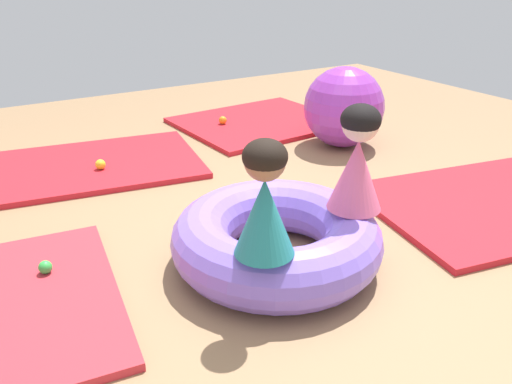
{
  "coord_description": "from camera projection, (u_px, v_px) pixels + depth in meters",
  "views": [
    {
      "loc": [
        -1.38,
        -1.97,
        1.44
      ],
      "look_at": [
        -0.11,
        0.14,
        0.33
      ],
      "focal_mm": 36.42,
      "sensor_mm": 36.0,
      "label": 1
    }
  ],
  "objects": [
    {
      "name": "play_ball_orange",
      "position": [
        223.0,
        120.0,
        4.79
      ],
      "size": [
        0.07,
        0.07,
        0.07
      ],
      "primitive_type": "sphere",
      "color": "orange",
      "rests_on": "gym_mat_far_left"
    },
    {
      "name": "gym_mat_near_right",
      "position": [
        80.0,
        167.0,
        3.87
      ],
      "size": [
        1.89,
        1.34,
        0.04
      ],
      "primitive_type": "cube",
      "rotation": [
        0.0,
        0.0,
        -0.16
      ],
      "color": "red",
      "rests_on": "ground"
    },
    {
      "name": "exercise_ball_large",
      "position": [
        344.0,
        107.0,
        4.25
      ],
      "size": [
        0.66,
        0.66,
        0.66
      ],
      "primitive_type": "sphere",
      "color": "purple",
      "rests_on": "ground"
    },
    {
      "name": "child_in_pink",
      "position": [
        357.0,
        159.0,
        2.5
      ],
      "size": [
        0.38,
        0.38,
        0.53
      ],
      "rotation": [
        0.0,
        0.0,
        5.62
      ],
      "color": "#E5608E",
      "rests_on": "inflatable_cushion"
    },
    {
      "name": "child_in_teal",
      "position": [
        265.0,
        200.0,
        2.11
      ],
      "size": [
        0.37,
        0.37,
        0.51
      ],
      "rotation": [
        0.0,
        0.0,
        2.44
      ],
      "color": "teal",
      "rests_on": "inflatable_cushion"
    },
    {
      "name": "play_ball_green",
      "position": [
        45.0,
        267.0,
        2.52
      ],
      "size": [
        0.07,
        0.07,
        0.07
      ],
      "primitive_type": "sphere",
      "color": "green",
      "rests_on": "gym_mat_far_right"
    },
    {
      "name": "gym_mat_far_left",
      "position": [
        259.0,
        122.0,
        4.93
      ],
      "size": [
        1.5,
        1.28,
        0.04
      ],
      "primitive_type": "cube",
      "rotation": [
        0.0,
        0.0,
        0.07
      ],
      "color": "red",
      "rests_on": "ground"
    },
    {
      "name": "ground_plane",
      "position": [
        287.0,
        253.0,
        2.78
      ],
      "size": [
        8.0,
        8.0,
        0.0
      ],
      "primitive_type": "plane",
      "color": "#93704C"
    },
    {
      "name": "inflatable_cushion",
      "position": [
        276.0,
        238.0,
        2.62
      ],
      "size": [
        1.07,
        1.07,
        0.3
      ],
      "primitive_type": "torus",
      "color": "#8466E0",
      "rests_on": "ground"
    },
    {
      "name": "play_ball_yellow",
      "position": [
        100.0,
        164.0,
        3.76
      ],
      "size": [
        0.07,
        0.07,
        0.07
      ],
      "primitive_type": "sphere",
      "color": "yellow",
      "rests_on": "gym_mat_near_right"
    },
    {
      "name": "gym_mat_front",
      "position": [
        511.0,
        200.0,
        3.34
      ],
      "size": [
        2.01,
        1.46,
        0.04
      ],
      "primitive_type": "cube",
      "rotation": [
        0.0,
        0.0,
        -0.19
      ],
      "color": "red",
      "rests_on": "ground"
    }
  ]
}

